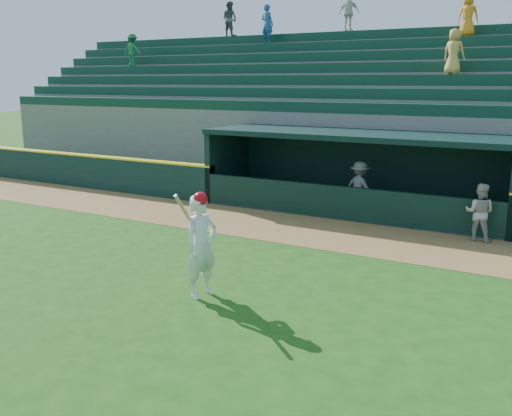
# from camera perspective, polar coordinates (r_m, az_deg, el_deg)

# --- Properties ---
(ground) EXTENTS (120.00, 120.00, 0.00)m
(ground) POSITION_cam_1_polar(r_m,az_deg,el_deg) (11.33, -4.08, -7.98)
(ground) COLOR #1E4C13
(ground) RESTS_ON ground
(warning_track) EXTENTS (40.00, 3.00, 0.01)m
(warning_track) POSITION_cam_1_polar(r_m,az_deg,el_deg) (15.43, 6.12, -2.37)
(warning_track) COLOR olive
(warning_track) RESTS_ON ground
(field_wall_left) EXTENTS (15.50, 0.30, 1.20)m
(field_wall_left) POSITION_cam_1_polar(r_m,az_deg,el_deg) (24.04, -19.87, 3.79)
(field_wall_left) COLOR black
(field_wall_left) RESTS_ON ground
(wall_stripe_left) EXTENTS (15.50, 0.32, 0.06)m
(wall_stripe_left) POSITION_cam_1_polar(r_m,az_deg,el_deg) (23.96, -19.99, 5.28)
(wall_stripe_left) COLOR yellow
(wall_stripe_left) RESTS_ON field_wall_left
(dugout_player_front) EXTENTS (0.73, 0.57, 1.48)m
(dugout_player_front) POSITION_cam_1_polar(r_m,az_deg,el_deg) (15.40, 21.45, -0.41)
(dugout_player_front) COLOR #A7A7A2
(dugout_player_front) RESTS_ON ground
(dugout_player_inside) EXTENTS (1.17, 0.90, 1.59)m
(dugout_player_inside) POSITION_cam_1_polar(r_m,az_deg,el_deg) (17.73, 10.35, 2.07)
(dugout_player_inside) COLOR #A6A6A1
(dugout_player_inside) RESTS_ON ground
(dugout) EXTENTS (9.40, 2.80, 2.46)m
(dugout) POSITION_cam_1_polar(r_m,az_deg,el_deg) (17.99, 10.24, 4.05)
(dugout) COLOR slate
(dugout) RESTS_ON ground
(stands) EXTENTS (34.50, 6.25, 7.53)m
(stands) POSITION_cam_1_polar(r_m,az_deg,el_deg) (22.22, 14.38, 8.14)
(stands) COLOR slate
(stands) RESTS_ON ground
(batter_at_plate) EXTENTS (0.62, 0.88, 2.02)m
(batter_at_plate) POSITION_cam_1_polar(r_m,az_deg,el_deg) (10.66, -5.49, -3.68)
(batter_at_plate) COLOR white
(batter_at_plate) RESTS_ON ground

